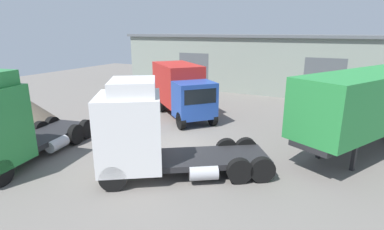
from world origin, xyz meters
name	(u,v)px	position (x,y,z in m)	size (l,w,h in m)	color
ground_plane	(177,144)	(0.00, 0.00, 0.00)	(60.00, 60.00, 0.00)	slate
warehouse_building	(262,62)	(0.00, 17.36, 2.70)	(27.70, 7.23, 5.37)	gray
tractor_unit_white	(145,132)	(0.61, -3.60, 1.85)	(7.05, 5.82, 3.97)	silver
container_trailer_green	(374,101)	(8.79, 3.50, 2.51)	(6.90, 9.80, 3.93)	#28843D
box_truck_blue	(181,88)	(-2.45, 4.99, 1.94)	(6.43, 6.11, 3.50)	#2347A3
gravel_pile	(19,107)	(-11.00, -1.14, 0.98)	(4.25, 4.25, 1.97)	#665B4C
oil_drum	(114,111)	(-6.36, 2.55, 0.44)	(0.58, 0.58, 0.88)	#33519E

